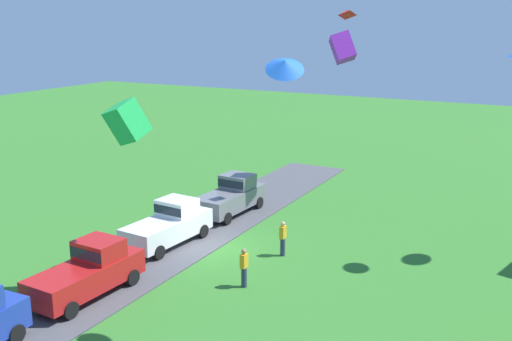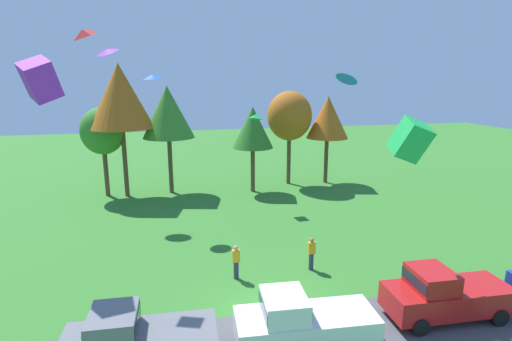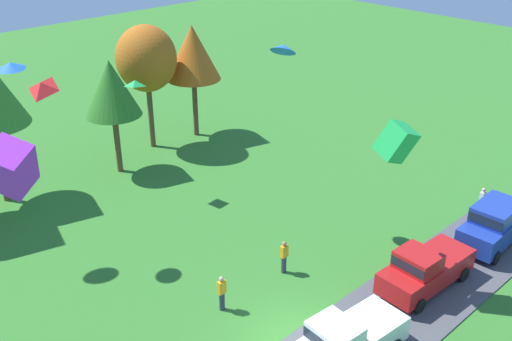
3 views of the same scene
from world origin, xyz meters
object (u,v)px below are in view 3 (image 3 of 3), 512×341
object	(u,v)px
car_pickup_mid_row	(424,269)
kite_diamond_topmost	(135,83)
car_pickup_far_end	(345,341)
person_on_lawn	(222,293)
person_beside_suv	(482,202)
tree_far_right	(111,89)
kite_diamond_low_drifter	(41,87)
tree_center_back	(146,59)
tree_lone_near	(193,53)
kite_box_high_right	(11,167)
kite_delta_near_flag	(283,48)
car_suv_by_flagpole	(495,222)
kite_delta_trailing_tail	(11,66)
kite_box_mid_center	(396,142)
person_watching_sky	(284,257)

from	to	relation	value
car_pickup_mid_row	kite_diamond_topmost	size ratio (longest dim) A/B	5.73
car_pickup_far_end	person_on_lawn	world-z (taller)	car_pickup_far_end
person_beside_suv	person_on_lawn	world-z (taller)	same
tree_far_right	kite_diamond_low_drifter	size ratio (longest dim) A/B	9.08
tree_center_back	kite_diamond_low_drifter	world-z (taller)	kite_diamond_low_drifter
tree_lone_near	kite_box_high_right	size ratio (longest dim) A/B	5.47
tree_center_back	kite_box_high_right	world-z (taller)	kite_box_high_right
kite_delta_near_flag	kite_box_high_right	distance (m)	14.92
car_suv_by_flagpole	kite_diamond_low_drifter	xyz separation A→B (m)	(-19.28, 6.11, 9.97)
person_on_lawn	kite_delta_near_flag	world-z (taller)	kite_delta_near_flag
car_suv_by_flagpole	tree_far_right	xyz separation A→B (m)	(-9.10, 20.23, 4.15)
kite_diamond_low_drifter	kite_box_high_right	size ratio (longest dim) A/B	0.55
person_on_lawn	kite_delta_near_flag	bearing A→B (deg)	25.49
car_suv_by_flagpole	person_beside_suv	world-z (taller)	car_suv_by_flagpole
person_on_lawn	kite_delta_trailing_tail	xyz separation A→B (m)	(-3.60, 9.26, 8.69)
tree_lone_near	kite_diamond_low_drifter	bearing A→B (deg)	-138.33
person_beside_suv	car_pickup_mid_row	bearing A→B (deg)	-169.93
tree_center_back	person_on_lawn	bearing A→B (deg)	-115.43
person_beside_suv	kite_box_mid_center	distance (m)	11.03
person_watching_sky	tree_far_right	xyz separation A→B (m)	(0.24, 14.67, 4.57)
car_suv_by_flagpole	person_on_lawn	size ratio (longest dim) A/B	2.74
kite_delta_near_flag	car_pickup_far_end	bearing A→B (deg)	-122.13
person_beside_suv	tree_lone_near	world-z (taller)	tree_lone_near
car_pickup_far_end	person_watching_sky	world-z (taller)	car_pickup_far_end
car_pickup_mid_row	tree_far_right	distance (m)	20.59
car_pickup_mid_row	person_watching_sky	size ratio (longest dim) A/B	2.97
tree_far_right	kite_box_mid_center	xyz separation A→B (m)	(2.27, -18.39, 1.69)
person_watching_sky	kite_box_mid_center	bearing A→B (deg)	-55.92
person_on_lawn	kite_box_mid_center	world-z (taller)	kite_box_mid_center
kite_box_high_right	car_pickup_mid_row	bearing A→B (deg)	-18.22
car_pickup_far_end	kite_delta_near_flag	world-z (taller)	kite_delta_near_flag
car_pickup_far_end	tree_lone_near	size ratio (longest dim) A/B	0.65
tree_center_back	tree_lone_near	distance (m)	3.48
car_pickup_mid_row	kite_box_mid_center	distance (m)	6.30
person_on_lawn	tree_far_right	xyz separation A→B (m)	(4.11, 14.73, 4.57)
kite_box_mid_center	kite_diamond_low_drifter	size ratio (longest dim) A/B	1.80
car_pickup_mid_row	tree_center_back	distance (m)	22.22
tree_lone_near	tree_center_back	bearing A→B (deg)	172.72
person_watching_sky	kite_box_high_right	xyz separation A→B (m)	(-11.50, -0.19, 8.56)
person_watching_sky	kite_box_mid_center	distance (m)	7.70
car_pickup_far_end	kite_box_mid_center	world-z (taller)	kite_box_mid_center
car_pickup_far_end	car_pickup_mid_row	bearing A→B (deg)	4.71
person_watching_sky	kite_diamond_topmost	world-z (taller)	kite_diamond_topmost
person_beside_suv	kite_box_high_right	bearing A→B (deg)	171.23
car_pickup_mid_row	person_on_lawn	world-z (taller)	car_pickup_mid_row
tree_far_right	kite_box_high_right	distance (m)	19.35
car_suv_by_flagpole	tree_lone_near	world-z (taller)	tree_lone_near
person_on_lawn	tree_lone_near	bearing A→B (deg)	54.89
person_beside_suv	person_watching_sky	size ratio (longest dim) A/B	1.00
kite_diamond_low_drifter	kite_delta_trailing_tail	bearing A→B (deg)	74.04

